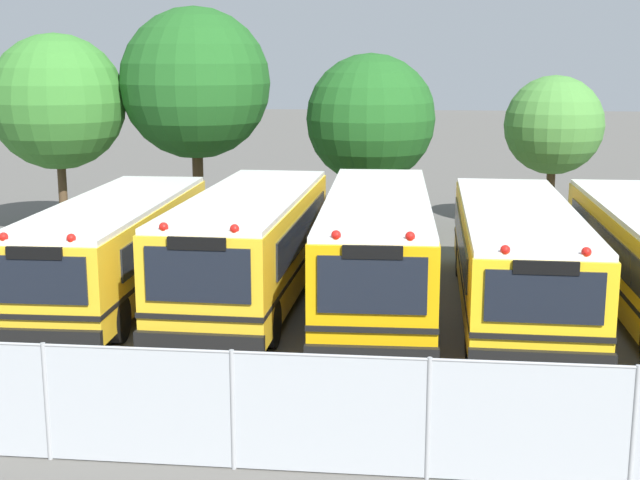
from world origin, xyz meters
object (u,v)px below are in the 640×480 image
Objects in this scene: school_bus_3 at (517,254)px; tree_1 at (194,81)px; school_bus_1 at (250,244)px; tree_0 at (54,102)px; school_bus_2 at (377,246)px; school_bus_0 at (115,246)px; tree_3 at (554,124)px; tree_2 at (375,117)px.

school_bus_3 is 13.38m from tree_1.
school_bus_1 is 11.32m from tree_0.
tree_0 reaches higher than school_bus_2.
school_bus_0 is 1.82× the size of tree_3.
tree_2 is 6.02m from tree_3.
school_bus_1 is 1.56× the size of tree_2.
tree_3 is at bearing -128.39° from school_bus_1.
tree_2 is (-3.78, 9.33, 2.52)m from school_bus_3.
school_bus_1 reaches higher than school_bus_3.
school_bus_2 is at bearing -34.45° from tree_0.
tree_1 is (4.43, 0.95, 0.67)m from tree_0.
tree_0 is at bearing -36.14° from school_bus_2.
school_bus_0 is 9.58m from school_bus_3.
tree_1 is 6.13m from tree_2.
school_bus_3 is (9.58, 0.10, 0.01)m from school_bus_0.
tree_2 is (-0.55, 9.36, 2.41)m from school_bus_2.
school_bus_2 is at bearing 1.07° from school_bus_3.
tree_3 is (2.19, 10.07, 2.27)m from school_bus_3.
school_bus_3 is at bearing -27.82° from tree_0.
tree_2 reaches higher than school_bus_2.
tree_0 is (-10.91, 7.49, 2.93)m from school_bus_2.
school_bus_3 is at bearing 179.35° from school_bus_0.
tree_3 reaches higher than school_bus_3.
tree_3 is at bearing -101.60° from school_bus_3.
tree_2 is (5.80, 9.44, 2.53)m from school_bus_0.
school_bus_1 reaches higher than school_bus_0.
school_bus_0 is 0.94× the size of school_bus_3.
tree_1 is (-9.72, 8.41, 3.71)m from school_bus_3.
school_bus_2 reaches higher than school_bus_0.
tree_0 is (-4.56, 7.57, 3.06)m from school_bus_0.
school_bus_2 is 1.96× the size of tree_3.
tree_1 reaches higher than school_bus_2.
tree_3 reaches higher than school_bus_1.
school_bus_1 is 1.25× the size of tree_1.
tree_2 reaches higher than school_bus_3.
school_bus_3 is 10.55m from tree_3.
school_bus_3 is 1.36× the size of tree_1.
school_bus_1 is at bearing -43.85° from tree_0.
tree_1 is (-3.46, 8.52, 3.61)m from school_bus_1.
school_bus_0 is at bearing -139.17° from tree_3.
school_bus_0 is at bearing 1.30° from school_bus_3.
tree_2 is 1.14× the size of tree_3.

